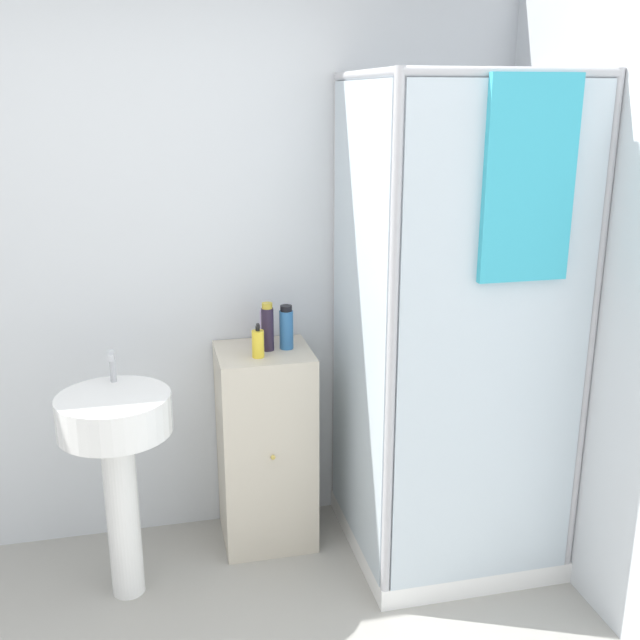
# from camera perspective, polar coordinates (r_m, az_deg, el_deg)

# --- Properties ---
(wall_back) EXTENTS (6.40, 0.06, 2.50)m
(wall_back) POSITION_cam_1_polar(r_m,az_deg,el_deg) (3.28, -13.78, 4.11)
(wall_back) COLOR silver
(wall_back) RESTS_ON ground_plane
(shower_enclosure) EXTENTS (0.82, 0.85, 2.03)m
(shower_enclosure) POSITION_cam_1_polar(r_m,az_deg,el_deg) (3.22, 9.29, -8.22)
(shower_enclosure) COLOR white
(shower_enclosure) RESTS_ON ground_plane
(vanity_cabinet) EXTENTS (0.40, 0.39, 0.90)m
(vanity_cabinet) POSITION_cam_1_polar(r_m,az_deg,el_deg) (3.36, -4.15, -9.59)
(vanity_cabinet) COLOR beige
(vanity_cabinet) RESTS_ON ground_plane
(sink) EXTENTS (0.43, 0.43, 0.99)m
(sink) POSITION_cam_1_polar(r_m,az_deg,el_deg) (3.01, -15.22, -9.16)
(sink) COLOR white
(sink) RESTS_ON ground_plane
(soap_dispenser) EXTENTS (0.05, 0.05, 0.15)m
(soap_dispenser) POSITION_cam_1_polar(r_m,az_deg,el_deg) (3.10, -4.75, -1.79)
(soap_dispenser) COLOR yellow
(soap_dispenser) RESTS_ON vanity_cabinet
(shampoo_bottle_tall_black) EXTENTS (0.05, 0.05, 0.21)m
(shampoo_bottle_tall_black) POSITION_cam_1_polar(r_m,az_deg,el_deg) (3.17, -4.02, -0.56)
(shampoo_bottle_tall_black) COLOR #281E33
(shampoo_bottle_tall_black) RESTS_ON vanity_cabinet
(shampoo_bottle_blue) EXTENTS (0.06, 0.06, 0.19)m
(shampoo_bottle_blue) POSITION_cam_1_polar(r_m,az_deg,el_deg) (3.19, -2.58, -0.60)
(shampoo_bottle_blue) COLOR #2D66A3
(shampoo_bottle_blue) RESTS_ON vanity_cabinet
(lotion_bottle_white) EXTENTS (0.05, 0.05, 0.18)m
(lotion_bottle_white) POSITION_cam_1_polar(r_m,az_deg,el_deg) (3.27, -4.18, -0.49)
(lotion_bottle_white) COLOR #B299C6
(lotion_bottle_white) RESTS_ON vanity_cabinet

